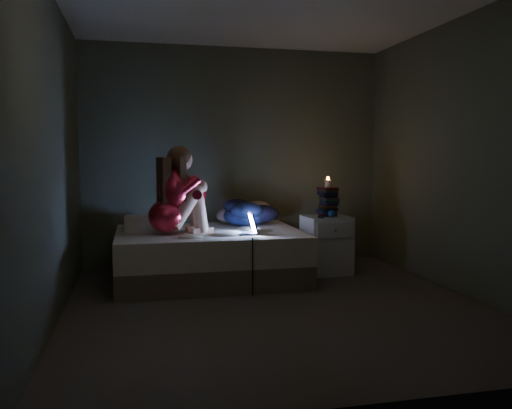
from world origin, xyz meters
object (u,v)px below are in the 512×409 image
object	(u,v)px
phone	(320,217)
candle	(328,182)
laptop	(239,223)
bed	(209,255)
nightstand	(326,245)
woman	(166,190)

from	to	relation	value
phone	candle	bearing A→B (deg)	69.44
laptop	candle	world-z (taller)	candle
bed	nightstand	bearing A→B (deg)	0.70
nightstand	phone	size ratio (longest dim) A/B	4.59
bed	nightstand	xyz separation A→B (m)	(1.32, 0.02, 0.06)
laptop	nightstand	size ratio (longest dim) A/B	0.51
laptop	woman	bearing A→B (deg)	171.32
laptop	nightstand	distance (m)	1.16
woman	phone	size ratio (longest dim) A/B	6.37
bed	candle	world-z (taller)	candle
phone	laptop	bearing A→B (deg)	-140.54
nightstand	phone	bearing A→B (deg)	-139.48
laptop	phone	xyz separation A→B (m)	(0.94, 0.25, 0.01)
candle	bed	bearing A→B (deg)	-178.48
woman	candle	world-z (taller)	woman
woman	laptop	world-z (taller)	woman
bed	nightstand	distance (m)	1.32
bed	candle	size ratio (longest dim) A/B	23.83
woman	laptop	distance (m)	0.80
bed	laptop	size ratio (longest dim) A/B	5.87
woman	laptop	size ratio (longest dim) A/B	2.75
bed	woman	world-z (taller)	woman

